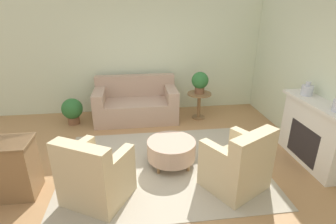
{
  "coord_description": "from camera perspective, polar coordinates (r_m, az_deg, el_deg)",
  "views": [
    {
      "loc": [
        -0.4,
        -3.67,
        2.5
      ],
      "look_at": [
        0.15,
        0.55,
        0.75
      ],
      "focal_mm": 28.0,
      "sensor_mm": 36.0,
      "label": 1
    }
  ],
  "objects": [
    {
      "name": "ottoman_table",
      "position": [
        4.37,
        0.73,
        -8.15
      ],
      "size": [
        0.8,
        0.8,
        0.42
      ],
      "color": "tan",
      "rests_on": "rug"
    },
    {
      "name": "vase_mantel_near",
      "position": [
        5.0,
        28.05,
        4.27
      ],
      "size": [
        0.19,
        0.19,
        0.23
      ],
      "color": "silver",
      "rests_on": "fireplace"
    },
    {
      "name": "side_table",
      "position": [
        6.13,
        6.77,
        2.39
      ],
      "size": [
        0.55,
        0.55,
        0.62
      ],
      "color": "olive",
      "rests_on": "ground_plane"
    },
    {
      "name": "couch",
      "position": [
        6.11,
        -6.93,
        1.63
      ],
      "size": [
        1.85,
        0.94,
        0.97
      ],
      "color": "tan",
      "rests_on": "ground_plane"
    },
    {
      "name": "rug",
      "position": [
        4.46,
        -1.01,
        -11.7
      ],
      "size": [
        3.27,
        2.51,
        0.01
      ],
      "color": "#B2A893",
      "rests_on": "ground_plane"
    },
    {
      "name": "armchair_right",
      "position": [
        3.93,
        15.0,
        -11.19
      ],
      "size": [
        1.04,
        1.02,
        0.95
      ],
      "color": "#C6B289",
      "rests_on": "rug"
    },
    {
      "name": "armchair_left",
      "position": [
        3.72,
        -15.67,
        -13.39
      ],
      "size": [
        1.04,
        1.02,
        0.95
      ],
      "color": "#C6B289",
      "rests_on": "rug"
    },
    {
      "name": "potted_plant_floor",
      "position": [
        6.2,
        -20.11,
        0.44
      ],
      "size": [
        0.46,
        0.46,
        0.59
      ],
      "color": "brown",
      "rests_on": "ground_plane"
    },
    {
      "name": "wall_back",
      "position": [
        6.48,
        -3.88,
        12.52
      ],
      "size": [
        9.28,
        0.12,
        2.8
      ],
      "color": "beige",
      "rests_on": "ground_plane"
    },
    {
      "name": "ground_plane",
      "position": [
        4.46,
        -1.01,
        -11.76
      ],
      "size": [
        16.0,
        16.0,
        0.0
      ],
      "primitive_type": "plane",
      "color": "#AD7F51"
    },
    {
      "name": "fireplace",
      "position": [
        4.93,
        29.3,
        -3.8
      ],
      "size": [
        0.44,
        1.45,
        1.08
      ],
      "color": "silver",
      "rests_on": "ground_plane"
    },
    {
      "name": "wall_right",
      "position": [
        4.95,
        32.27,
        6.05
      ],
      "size": [
        0.12,
        9.34,
        2.8
      ],
      "color": "beige",
      "rests_on": "ground_plane"
    },
    {
      "name": "potted_plant_on_side_table",
      "position": [
        5.99,
        6.97,
        6.62
      ],
      "size": [
        0.38,
        0.38,
        0.49
      ],
      "color": "brown",
      "rests_on": "side_table"
    }
  ]
}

